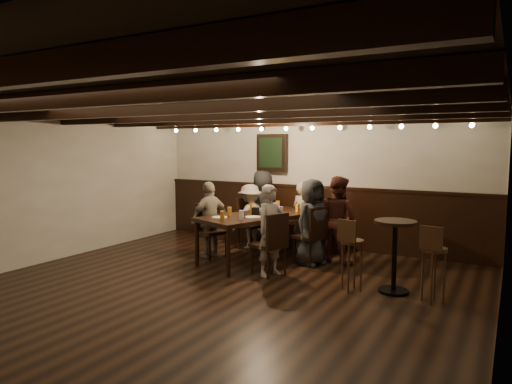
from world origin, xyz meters
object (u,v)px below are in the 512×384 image
Objects in this scene: person_bench_left at (263,207)px; chair_left_near at (251,233)px; chair_right_far at (269,256)px; person_left_far at (210,219)px; chair_left_far at (211,241)px; person_right_near at (312,222)px; person_bench_centre at (303,216)px; dining_table at (259,218)px; chair_right_near at (310,246)px; person_left_near at (250,217)px; person_right_far at (271,230)px; person_bench_right at (337,219)px; bar_stool_right at (433,274)px; high_top_table at (395,245)px; bar_stool_left at (351,264)px.

chair_left_near is at bearing 111.84° from person_bench_left.
person_left_far reaches higher than chair_right_far.
chair_left_far is 1.77m from person_right_near.
person_right_near is at bearing 141.34° from person_bench_centre.
dining_table is 0.95m from chair_right_near.
dining_table is 1.89× the size of person_left_near.
person_bench_left reaches higher than person_right_far.
dining_table is 1.60× the size of person_bench_right.
bar_stool_right is at bearing 86.34° from person_left_near.
high_top_table is at bearing 4.93° from dining_table.
person_right_near is at bearing 152.73° from high_top_table.
dining_table is 1.05m from person_bench_centre.
person_left_near is 0.87× the size of person_right_near.
person_bench_right reaches higher than dining_table.
chair_right_near is 0.64m from person_bench_right.
person_right_near is (1.39, -0.47, 0.40)m from chair_left_near.
person_left_near is (-1.39, 0.47, 0.31)m from chair_right_near.
person_bench_left is 1.10× the size of person_left_far.
chair_right_far is 1.81m from high_top_table.
chair_right_near is at bearing 90.00° from chair_left_near.
chair_right_near is 0.75× the size of person_bench_centre.
dining_table is 0.87m from person_right_near.
chair_right_far is 0.67× the size of person_right_near.
person_left_far reaches higher than bar_stool_left.
bar_stool_left reaches higher than chair_left_near.
person_bench_right is at bearing 129.29° from person_left_far.
person_bench_right is 1.05× the size of person_right_far.
person_right_far is at bearing 58.52° from chair_left_near.
bar_stool_left is at bearing -4.38° from dining_table.
chair_left_far is 1.44m from chair_right_far.
chair_left_near is at bearing 57.98° from chair_right_far.
high_top_table is at bearing 168.00° from person_bench_left.
high_top_table is at bearing 101.96° from chair_left_far.
chair_left_near is 0.72× the size of person_left_far.
chair_left_far is at bearing 39.82° from person_bench_right.
person_left_near is (-0.00, -0.47, -0.11)m from person_bench_left.
person_bench_centre reaches higher than chair_right_near.
person_bench_left is 1.03× the size of person_right_near.
chair_left_far is 0.73× the size of person_bench_centre.
person_left_near is 1.50m from person_right_near.
chair_right_near is 1.38m from bar_stool_left.
person_bench_left is at bearing 9.46° from person_bench_centre.
person_bench_left is at bearing 0.00° from person_bench_right.
chair_right_near is 1.02× the size of chair_right_far.
person_bench_centre is (0.90, -0.15, -0.09)m from person_bench_left.
chair_left_far is at bearing 179.76° from bar_stool_left.
chair_left_far is 1.52m from person_right_far.
person_bench_left is at bearing -161.57° from person_left_near.
dining_table is 1.80× the size of person_bench_centre.
person_right_near is 1.64m from high_top_table.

